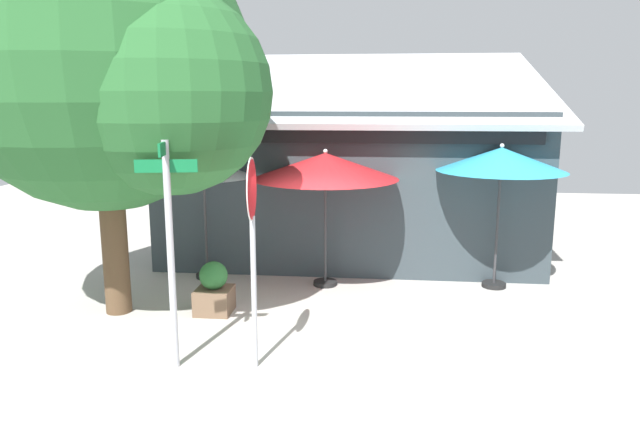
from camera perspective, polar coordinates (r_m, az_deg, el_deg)
name	(u,v)px	position (r m, az deg, el deg)	size (l,w,h in m)	color
ground_plane	(303,336)	(8.89, -1.69, -11.99)	(28.00, 28.00, 0.10)	#ADA8A0
cafe_building	(351,176)	(13.39, 3.08, 3.65)	(8.26, 5.26, 4.58)	#333D42
street_sign_post	(170,233)	(7.53, -14.51, -1.95)	(0.76, 0.82, 2.95)	#A8AAB2
stop_sign	(252,223)	(7.30, -6.64, -0.93)	(0.09, 0.80, 2.74)	#A8AAB2
patio_umbrella_ivory_left	(203,170)	(11.24, -11.34, 4.15)	(1.95, 1.95, 2.37)	black
patio_umbrella_crimson_center	(325,166)	(10.54, 0.53, 4.58)	(2.67, 2.67, 2.55)	black
patio_umbrella_teal_right	(501,160)	(10.91, 17.32, 4.94)	(2.30, 2.30, 2.66)	black
shade_tree	(116,69)	(9.46, -19.39, 13.17)	(4.98, 4.53, 6.25)	brown
sidewalk_planter	(214,290)	(9.70, -10.34, -7.43)	(0.57, 0.57, 0.86)	brown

